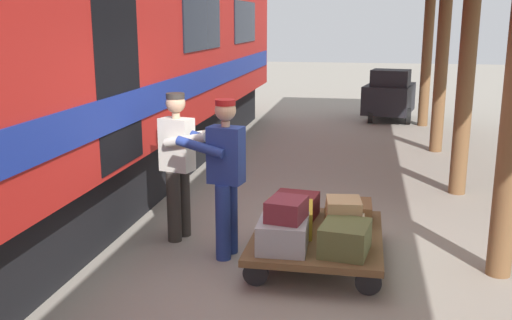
{
  "coord_description": "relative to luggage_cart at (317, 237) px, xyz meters",
  "views": [
    {
      "loc": [
        -0.51,
        5.82,
        2.49
      ],
      "look_at": [
        0.52,
        0.31,
        1.15
      ],
      "focal_mm": 41.14,
      "sensor_mm": 36.0,
      "label": 1
    }
  ],
  "objects": [
    {
      "name": "baggage_tug",
      "position": [
        -1.03,
        -9.33,
        0.36
      ],
      "size": [
        1.4,
        1.88,
        1.3
      ],
      "color": "black",
      "rests_on": "ground_plane"
    },
    {
      "name": "suitcase_yellow_case",
      "position": [
        0.3,
        0.0,
        0.19
      ],
      "size": [
        0.53,
        0.58,
        0.28
      ],
      "primitive_type": "cube",
      "rotation": [
        0.0,
        0.0,
        0.09
      ],
      "color": "gold",
      "rests_on": "luggage_cart"
    },
    {
      "name": "ground_plane",
      "position": [
        0.08,
        -0.01,
        -0.27
      ],
      "size": [
        60.0,
        60.0,
        0.0
      ],
      "primitive_type": "plane",
      "color": "gray"
    },
    {
      "name": "suitcase_maroon_trunk",
      "position": [
        0.3,
        -0.47,
        0.17
      ],
      "size": [
        0.54,
        0.56,
        0.26
      ],
      "primitive_type": "cube",
      "rotation": [
        0.0,
        0.0,
        -0.12
      ],
      "color": "maroon",
      "rests_on": "luggage_cart"
    },
    {
      "name": "porter_in_overalls",
      "position": [
        0.99,
        0.01,
        0.65
      ],
      "size": [
        0.71,
        0.5,
        1.7
      ],
      "color": "navy",
      "rests_on": "ground_plane"
    },
    {
      "name": "suitcase_brown_leather",
      "position": [
        -0.3,
        -0.47,
        0.15
      ],
      "size": [
        0.52,
        0.48,
        0.21
      ],
      "primitive_type": "cube",
      "rotation": [
        0.0,
        0.0,
        0.02
      ],
      "color": "brown",
      "rests_on": "luggage_cart"
    },
    {
      "name": "porter_by_door",
      "position": [
        1.62,
        -0.39,
        0.65
      ],
      "size": [
        0.72,
        0.54,
        1.7
      ],
      "color": "#332D28",
      "rests_on": "ground_plane"
    },
    {
      "name": "suitcase_gray_aluminum",
      "position": [
        0.3,
        0.47,
        0.19
      ],
      "size": [
        0.49,
        0.59,
        0.29
      ],
      "primitive_type": "cube",
      "rotation": [
        0.0,
        0.0,
        0.03
      ],
      "color": "#9EA0A5",
      "rests_on": "luggage_cart"
    },
    {
      "name": "suitcase_olive_duffel",
      "position": [
        -0.3,
        0.47,
        0.19
      ],
      "size": [
        0.51,
        0.58,
        0.29
      ],
      "primitive_type": "cube",
      "rotation": [
        0.0,
        0.0,
        -0.15
      ],
      "color": "brown",
      "rests_on": "luggage_cart"
    },
    {
      "name": "suitcase_cream_canvas",
      "position": [
        -0.3,
        0.0,
        0.13
      ],
      "size": [
        0.38,
        0.61,
        0.17
      ],
      "primitive_type": "cube",
      "rotation": [
        0.0,
        0.0,
        0.02
      ],
      "color": "beige",
      "rests_on": "luggage_cart"
    },
    {
      "name": "luggage_cart",
      "position": [
        0.0,
        0.0,
        0.0
      ],
      "size": [
        1.33,
        1.71,
        0.32
      ],
      "color": "brown",
      "rests_on": "ground_plane"
    },
    {
      "name": "suitcase_tan_vintage",
      "position": [
        -0.26,
        0.03,
        0.33
      ],
      "size": [
        0.38,
        0.41,
        0.23
      ],
      "primitive_type": "cube",
      "rotation": [
        0.0,
        0.0,
        0.11
      ],
      "color": "tan",
      "rests_on": "suitcase_cream_canvas"
    },
    {
      "name": "suitcase_burgundy_valise",
      "position": [
        0.27,
        0.45,
        0.44
      ],
      "size": [
        0.4,
        0.45,
        0.21
      ],
      "primitive_type": "cube",
      "rotation": [
        0.0,
        0.0,
        -0.18
      ],
      "color": "maroon",
      "rests_on": "suitcase_gray_aluminum"
    }
  ]
}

